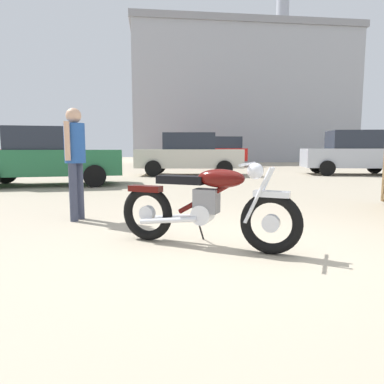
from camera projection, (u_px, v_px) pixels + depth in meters
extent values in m
plane|color=tan|center=(236.00, 250.00, 3.76)|extent=(80.00, 80.00, 0.00)
torus|color=black|center=(271.00, 223.00, 3.60)|extent=(0.62, 0.39, 0.64)
cylinder|color=silver|center=(271.00, 223.00, 3.60)|extent=(0.20, 0.15, 0.18)
torus|color=black|center=(147.00, 213.00, 4.16)|extent=(0.62, 0.39, 0.64)
cylinder|color=silver|center=(147.00, 213.00, 4.16)|extent=(0.20, 0.15, 0.18)
cube|color=silver|center=(272.00, 194.00, 3.57)|extent=(0.38, 0.28, 0.06)
cube|color=#4C0C0A|center=(145.00, 189.00, 4.13)|extent=(0.41, 0.30, 0.07)
cylinder|color=silver|center=(261.00, 194.00, 3.69)|extent=(0.27, 0.16, 0.58)
cylinder|color=silver|center=(258.00, 196.00, 3.55)|extent=(0.27, 0.16, 0.58)
sphere|color=silver|center=(255.00, 171.00, 3.61)|extent=(0.17, 0.17, 0.17)
cylinder|color=silver|center=(248.00, 164.00, 3.63)|extent=(0.31, 0.56, 0.03)
cylinder|color=#4C0C0A|center=(210.00, 195.00, 3.82)|extent=(0.70, 0.40, 0.47)
ellipsoid|color=#4C0C0A|center=(221.00, 178.00, 3.76)|extent=(0.56, 0.44, 0.20)
cube|color=black|center=(181.00, 180.00, 3.94)|extent=(0.57, 0.43, 0.09)
cube|color=slate|center=(207.00, 201.00, 3.85)|extent=(0.31, 0.28, 0.26)
cylinder|color=silver|center=(203.00, 214.00, 3.88)|extent=(0.29, 0.28, 0.22)
cylinder|color=silver|center=(176.00, 217.00, 4.13)|extent=(0.65, 0.38, 0.14)
cylinder|color=silver|center=(168.00, 220.00, 3.95)|extent=(0.65, 0.38, 0.14)
cylinder|color=black|center=(200.00, 228.00, 4.10)|extent=(0.13, 0.22, 0.33)
cylinder|color=#383D51|center=(80.00, 191.00, 5.39)|extent=(0.12, 0.12, 0.86)
cylinder|color=#383D51|center=(73.00, 193.00, 5.21)|extent=(0.12, 0.12, 0.86)
cylinder|color=#234C93|center=(75.00, 143.00, 5.21)|extent=(0.30, 0.30, 0.58)
cylinder|color=tan|center=(81.00, 141.00, 5.39)|extent=(0.08, 0.08, 0.55)
cylinder|color=tan|center=(67.00, 141.00, 5.02)|extent=(0.08, 0.08, 0.55)
sphere|color=tan|center=(74.00, 116.00, 5.16)|extent=(0.22, 0.22, 0.22)
cylinder|color=black|center=(4.00, 167.00, 14.80)|extent=(0.64, 0.28, 0.62)
cylinder|color=black|center=(6.00, 173.00, 10.86)|extent=(0.64, 0.29, 0.62)
cylinder|color=black|center=(95.00, 176.00, 9.81)|extent=(0.64, 0.29, 0.62)
cylinder|color=black|center=(97.00, 172.00, 11.47)|extent=(0.64, 0.29, 0.62)
cube|color=#23663D|center=(47.00, 162.00, 10.29)|extent=(4.40, 2.31, 0.72)
cube|color=#232833|center=(46.00, 139.00, 10.21)|extent=(2.20, 1.83, 0.64)
cylinder|color=black|center=(222.00, 166.00, 15.08)|extent=(0.64, 0.26, 0.62)
cylinder|color=black|center=(224.00, 169.00, 13.38)|extent=(0.64, 0.26, 0.62)
cylinder|color=black|center=(158.00, 166.00, 15.14)|extent=(0.64, 0.26, 0.62)
cylinder|color=black|center=(153.00, 169.00, 13.43)|extent=(0.64, 0.26, 0.62)
cube|color=beige|center=(189.00, 158.00, 14.21)|extent=(4.36, 2.15, 0.72)
cube|color=#232833|center=(189.00, 141.00, 14.13)|extent=(2.15, 1.76, 0.64)
cylinder|color=black|center=(327.00, 168.00, 13.83)|extent=(0.62, 0.30, 0.60)
cylinder|color=black|center=(317.00, 166.00, 15.45)|extent=(0.62, 0.30, 0.60)
cylinder|color=black|center=(375.00, 166.00, 15.20)|extent=(0.62, 0.30, 0.60)
cube|color=#ADB2BC|center=(353.00, 158.00, 14.47)|extent=(4.14, 2.34, 0.76)
cube|color=#232833|center=(360.00, 140.00, 14.35)|extent=(2.64, 1.94, 0.72)
cylinder|color=black|center=(181.00, 162.00, 19.86)|extent=(0.65, 0.24, 0.64)
cylinder|color=black|center=(178.00, 161.00, 21.59)|extent=(0.65, 0.24, 0.64)
cylinder|color=black|center=(233.00, 161.00, 20.27)|extent=(0.65, 0.24, 0.64)
cylinder|color=black|center=(226.00, 160.00, 22.00)|extent=(0.65, 0.24, 0.64)
cube|color=red|center=(205.00, 155.00, 20.88)|extent=(4.79, 2.02, 0.74)
cube|color=#232833|center=(210.00, 143.00, 20.84)|extent=(3.58, 1.79, 0.68)
cube|color=#9EA0A8|center=(233.00, 104.00, 31.97)|extent=(17.95, 12.44, 10.10)
cube|color=gray|center=(234.00, 42.00, 31.32)|extent=(18.26, 12.76, 0.50)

